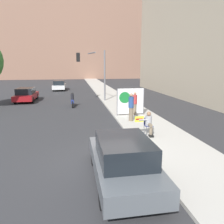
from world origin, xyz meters
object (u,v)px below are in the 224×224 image
Objects in this scene: parked_car_curbside at (123,160)px; car_on_road_nearest at (26,95)px; pedestrian_behind at (135,103)px; car_on_road_midblock at (59,85)px; protest_banner at (130,101)px; traffic_light_pole at (94,67)px; motorcycle_on_road at (72,100)px; jogger_on_sidewalk at (131,107)px; seated_protester at (149,123)px.

car_on_road_nearest is (-6.41, 17.38, -0.03)m from parked_car_curbside.
car_on_road_midblock is (-6.52, 18.74, -0.25)m from pedestrian_behind.
traffic_light_pole is at bearing 105.51° from protest_banner.
protest_banner reaches higher than parked_car_curbside.
traffic_light_pole is (-2.25, 6.89, 2.56)m from pedestrian_behind.
protest_banner is 9.15m from parked_car_curbside.
car_on_road_midblock is at bearing 98.28° from motorcycle_on_road.
protest_banner is 0.40× the size of traffic_light_pole.
jogger_on_sidewalk is 21.24m from car_on_road_midblock.
traffic_light_pole is at bearing 98.87° from seated_protester.
pedestrian_behind is 0.33× the size of traffic_light_pole.
car_on_road_midblock is (2.71, 10.17, 0.02)m from car_on_road_nearest.
parked_car_curbside is 0.93× the size of car_on_road_midblock.
protest_banner reaches higher than car_on_road_midblock.
motorcycle_on_road is at bearing 130.81° from protest_banner.
motorcycle_on_road is at bearing 156.97° from pedestrian_behind.
traffic_light_pole is 12.91m from car_on_road_midblock.
seated_protester is 4.73m from parked_car_curbside.
car_on_road_nearest is at bearing 123.75° from seated_protester.
traffic_light_pole is 1.19× the size of parked_car_curbside.
car_on_road_nearest reaches higher than motorcycle_on_road.
car_on_road_midblock is (-5.98, 23.41, -0.05)m from seated_protester.
parked_car_curbside is (-2.49, -8.79, -0.42)m from protest_banner.
protest_banner reaches higher than car_on_road_nearest.
parked_car_curbside is at bearing -69.75° from car_on_road_nearest.
protest_banner is 0.48× the size of parked_car_curbside.
traffic_light_pole is at bearing -70.18° from car_on_road_midblock.
parked_car_curbside is at bearing -82.36° from car_on_road_midblock.
parked_car_curbside is at bearing -83.94° from pedestrian_behind.
traffic_light_pole is at bearing -13.51° from car_on_road_nearest.
seated_protester is at bearing -92.56° from protest_banner.
car_on_road_midblock reaches higher than car_on_road_nearest.
jogger_on_sidewalk reaches higher than car_on_road_midblock.
traffic_light_pole is 4.28m from motorcycle_on_road.
motorcycle_on_road is (2.03, -13.95, -0.18)m from car_on_road_midblock.
pedestrian_behind reaches higher than motorcycle_on_road.
parked_car_curbside is 18.53m from car_on_road_nearest.
protest_banner reaches higher than seated_protester.
motorcycle_on_road is at bearing -36.95° from jogger_on_sidewalk.
parked_car_curbside is (-2.83, -8.81, -0.25)m from pedestrian_behind.
pedestrian_behind is (0.71, 1.68, -0.07)m from jogger_on_sidewalk.
parked_car_curbside reaches higher than motorcycle_on_road.
pedestrian_behind reaches higher than parked_car_curbside.
traffic_light_pole is 1.13× the size of car_on_road_nearest.
traffic_light_pole reaches higher than motorcycle_on_road.
parked_car_curbside is at bearing -105.81° from protest_banner.
car_on_road_midblock is 2.07× the size of motorcycle_on_road.
seated_protester is at bearing -81.58° from traffic_light_pole.
parked_car_curbside is 27.80m from car_on_road_midblock.
traffic_light_pole is at bearing 131.95° from pedestrian_behind.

